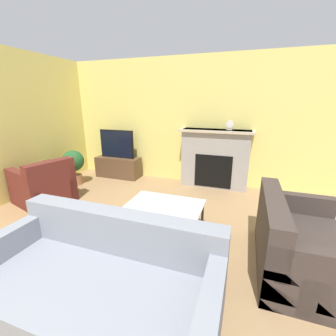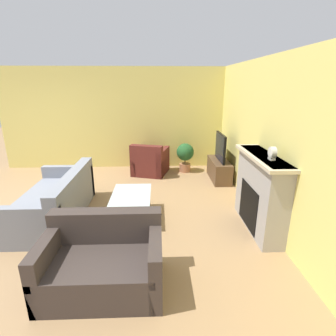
{
  "view_description": "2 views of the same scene",
  "coord_description": "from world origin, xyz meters",
  "px_view_note": "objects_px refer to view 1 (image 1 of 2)",
  "views": [
    {
      "loc": [
        1.3,
        -0.36,
        1.8
      ],
      "look_at": [
        0.22,
        2.73,
        0.82
      ],
      "focal_mm": 24.0,
      "sensor_mm": 36.0,
      "label": 1
    },
    {
      "loc": [
        4.5,
        2.71,
        2.27
      ],
      "look_at": [
        0.22,
        2.88,
        0.89
      ],
      "focal_mm": 28.0,
      "sensor_mm": 36.0,
      "label": 2
    }
  ],
  "objects_px": {
    "tv": "(117,144)",
    "couch_loveseat": "(297,246)",
    "potted_plant": "(73,164)",
    "couch_sectional": "(99,287)",
    "armchair_by_window": "(44,187)",
    "mantel_clock": "(230,125)",
    "coffee_table": "(165,207)"
  },
  "relations": [
    {
      "from": "couch_loveseat",
      "to": "armchair_by_window",
      "type": "bearing_deg",
      "value": 83.91
    },
    {
      "from": "potted_plant",
      "to": "mantel_clock",
      "type": "distance_m",
      "value": 3.42
    },
    {
      "from": "potted_plant",
      "to": "mantel_clock",
      "type": "height_order",
      "value": "mantel_clock"
    },
    {
      "from": "tv",
      "to": "mantel_clock",
      "type": "relative_size",
      "value": 4.47
    },
    {
      "from": "tv",
      "to": "couch_loveseat",
      "type": "distance_m",
      "value": 4.14
    },
    {
      "from": "armchair_by_window",
      "to": "potted_plant",
      "type": "xyz_separation_m",
      "value": [
        -0.13,
        0.93,
        0.17
      ]
    },
    {
      "from": "armchair_by_window",
      "to": "potted_plant",
      "type": "distance_m",
      "value": 0.96
    },
    {
      "from": "potted_plant",
      "to": "couch_sectional",
      "type": "bearing_deg",
      "value": -45.84
    },
    {
      "from": "armchair_by_window",
      "to": "coffee_table",
      "type": "relative_size",
      "value": 1.06
    },
    {
      "from": "couch_sectional",
      "to": "mantel_clock",
      "type": "xyz_separation_m",
      "value": [
        0.73,
        3.43,
        1.05
      ]
    },
    {
      "from": "couch_sectional",
      "to": "mantel_clock",
      "type": "relative_size",
      "value": 10.56
    },
    {
      "from": "armchair_by_window",
      "to": "mantel_clock",
      "type": "bearing_deg",
      "value": 136.72
    },
    {
      "from": "coffee_table",
      "to": "couch_loveseat",
      "type": "bearing_deg",
      "value": -6.13
    },
    {
      "from": "couch_loveseat",
      "to": "tv",
      "type": "bearing_deg",
      "value": 58.67
    },
    {
      "from": "couch_sectional",
      "to": "potted_plant",
      "type": "height_order",
      "value": "couch_sectional"
    },
    {
      "from": "couch_sectional",
      "to": "armchair_by_window",
      "type": "relative_size",
      "value": 1.89
    },
    {
      "from": "couch_sectional",
      "to": "mantel_clock",
      "type": "bearing_deg",
      "value": 78.04
    },
    {
      "from": "couch_loveseat",
      "to": "mantel_clock",
      "type": "xyz_separation_m",
      "value": [
        -0.96,
        2.26,
        1.04
      ]
    },
    {
      "from": "tv",
      "to": "potted_plant",
      "type": "relative_size",
      "value": 1.11
    },
    {
      "from": "couch_sectional",
      "to": "coffee_table",
      "type": "bearing_deg",
      "value": 85.7
    },
    {
      "from": "couch_loveseat",
      "to": "armchair_by_window",
      "type": "height_order",
      "value": "same"
    },
    {
      "from": "tv",
      "to": "couch_loveseat",
      "type": "height_order",
      "value": "tv"
    },
    {
      "from": "couch_loveseat",
      "to": "armchair_by_window",
      "type": "relative_size",
      "value": 1.25
    },
    {
      "from": "couch_sectional",
      "to": "couch_loveseat",
      "type": "height_order",
      "value": "same"
    },
    {
      "from": "tv",
      "to": "potted_plant",
      "type": "bearing_deg",
      "value": -129.45
    },
    {
      "from": "tv",
      "to": "potted_plant",
      "type": "height_order",
      "value": "tv"
    },
    {
      "from": "couch_sectional",
      "to": "mantel_clock",
      "type": "height_order",
      "value": "mantel_clock"
    },
    {
      "from": "couch_sectional",
      "to": "mantel_clock",
      "type": "distance_m",
      "value": 3.66
    },
    {
      "from": "coffee_table",
      "to": "potted_plant",
      "type": "height_order",
      "value": "potted_plant"
    },
    {
      "from": "couch_loveseat",
      "to": "coffee_table",
      "type": "height_order",
      "value": "couch_loveseat"
    },
    {
      "from": "couch_sectional",
      "to": "couch_loveseat",
      "type": "relative_size",
      "value": 1.51
    },
    {
      "from": "couch_loveseat",
      "to": "coffee_table",
      "type": "relative_size",
      "value": 1.32
    }
  ]
}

